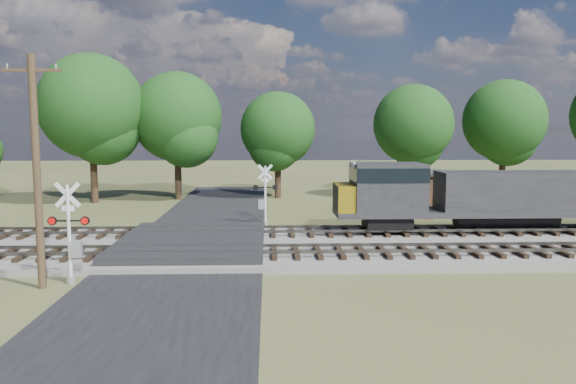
{
  "coord_description": "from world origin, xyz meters",
  "views": [
    {
      "loc": [
        3.76,
        -26.87,
        5.93
      ],
      "look_at": [
        4.76,
        2.0,
        2.68
      ],
      "focal_mm": 35.0,
      "sensor_mm": 36.0,
      "label": 1
    }
  ],
  "objects_px": {
    "crossing_signal_far": "(264,200)",
    "utility_pole": "(37,167)",
    "crossing_signal_near": "(72,241)",
    "equipment_shed": "(406,192)"
  },
  "relations": [
    {
      "from": "equipment_shed",
      "to": "crossing_signal_near",
      "type": "bearing_deg",
      "value": -114.6
    },
    {
      "from": "crossing_signal_near",
      "to": "equipment_shed",
      "type": "xyz_separation_m",
      "value": [
        17.17,
        17.05,
        -0.09
      ]
    },
    {
      "from": "utility_pole",
      "to": "equipment_shed",
      "type": "height_order",
      "value": "utility_pole"
    },
    {
      "from": "crossing_signal_far",
      "to": "utility_pole",
      "type": "height_order",
      "value": "utility_pole"
    },
    {
      "from": "crossing_signal_far",
      "to": "utility_pole",
      "type": "relative_size",
      "value": 0.44
    },
    {
      "from": "crossing_signal_near",
      "to": "utility_pole",
      "type": "relative_size",
      "value": 0.46
    },
    {
      "from": "crossing_signal_near",
      "to": "utility_pole",
      "type": "height_order",
      "value": "utility_pole"
    },
    {
      "from": "crossing_signal_far",
      "to": "crossing_signal_near",
      "type": "bearing_deg",
      "value": 57.48
    },
    {
      "from": "crossing_signal_far",
      "to": "equipment_shed",
      "type": "height_order",
      "value": "crossing_signal_far"
    },
    {
      "from": "crossing_signal_near",
      "to": "utility_pole",
      "type": "distance_m",
      "value": 3.13
    }
  ]
}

